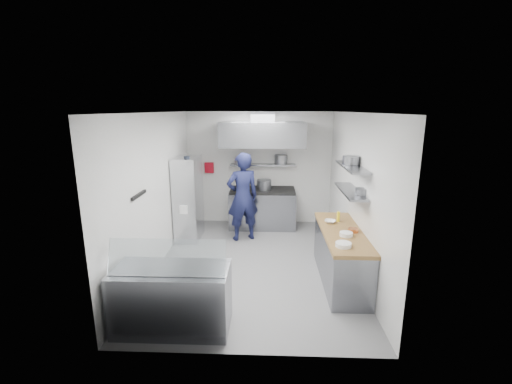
{
  "coord_description": "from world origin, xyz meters",
  "views": [
    {
      "loc": [
        0.26,
        -6.0,
        2.86
      ],
      "look_at": [
        0.0,
        0.6,
        1.25
      ],
      "focal_mm": 24.0,
      "sensor_mm": 36.0,
      "label": 1
    }
  ],
  "objects_px": {
    "gas_range": "(262,209)",
    "chef": "(243,197)",
    "display_case": "(173,298)",
    "wire_rack": "(188,198)"
  },
  "relations": [
    {
      "from": "gas_range",
      "to": "display_case",
      "type": "distance_m",
      "value": 4.25
    },
    {
      "from": "chef",
      "to": "display_case",
      "type": "bearing_deg",
      "value": 55.9
    },
    {
      "from": "chef",
      "to": "wire_rack",
      "type": "relative_size",
      "value": 1.06
    },
    {
      "from": "chef",
      "to": "wire_rack",
      "type": "distance_m",
      "value": 1.21
    },
    {
      "from": "gas_range",
      "to": "chef",
      "type": "distance_m",
      "value": 1.09
    },
    {
      "from": "gas_range",
      "to": "chef",
      "type": "xyz_separation_m",
      "value": [
        -0.42,
        -0.86,
        0.53
      ]
    },
    {
      "from": "chef",
      "to": "display_case",
      "type": "height_order",
      "value": "chef"
    },
    {
      "from": "gas_range",
      "to": "wire_rack",
      "type": "distance_m",
      "value": 1.89
    },
    {
      "from": "gas_range",
      "to": "chef",
      "type": "relative_size",
      "value": 0.82
    },
    {
      "from": "chef",
      "to": "wire_rack",
      "type": "height_order",
      "value": "chef"
    }
  ]
}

